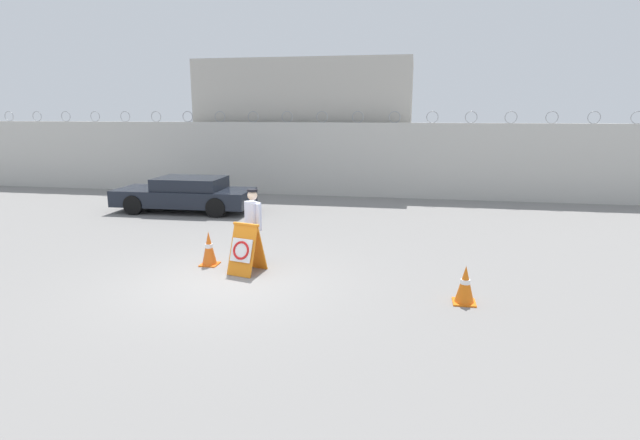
{
  "coord_description": "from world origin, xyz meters",
  "views": [
    {
      "loc": [
        3.72,
        -9.27,
        3.45
      ],
      "look_at": [
        1.63,
        1.96,
        0.96
      ],
      "focal_mm": 28.0,
      "sensor_mm": 36.0,
      "label": 1
    }
  ],
  "objects_px": {
    "barricade_sign": "(246,248)",
    "traffic_cone_mid": "(209,248)",
    "traffic_cone_near": "(465,285)",
    "parked_car_front_coupe": "(186,194)",
    "security_guard": "(253,223)"
  },
  "relations": [
    {
      "from": "traffic_cone_near",
      "to": "parked_car_front_coupe",
      "type": "height_order",
      "value": "parked_car_front_coupe"
    },
    {
      "from": "barricade_sign",
      "to": "traffic_cone_mid",
      "type": "xyz_separation_m",
      "value": [
        -1.01,
        0.37,
        -0.16
      ]
    },
    {
      "from": "security_guard",
      "to": "traffic_cone_near",
      "type": "bearing_deg",
      "value": -152.8
    },
    {
      "from": "traffic_cone_near",
      "to": "traffic_cone_mid",
      "type": "xyz_separation_m",
      "value": [
        -5.53,
        1.34,
        0.04
      ]
    },
    {
      "from": "traffic_cone_near",
      "to": "traffic_cone_mid",
      "type": "bearing_deg",
      "value": 166.35
    },
    {
      "from": "security_guard",
      "to": "parked_car_front_coupe",
      "type": "relative_size",
      "value": 0.37
    },
    {
      "from": "traffic_cone_near",
      "to": "barricade_sign",
      "type": "bearing_deg",
      "value": 167.91
    },
    {
      "from": "traffic_cone_near",
      "to": "traffic_cone_mid",
      "type": "relative_size",
      "value": 0.91
    },
    {
      "from": "traffic_cone_near",
      "to": "parked_car_front_coupe",
      "type": "xyz_separation_m",
      "value": [
        -8.83,
        7.14,
        0.26
      ]
    },
    {
      "from": "traffic_cone_mid",
      "to": "barricade_sign",
      "type": "bearing_deg",
      "value": -20.35
    },
    {
      "from": "barricade_sign",
      "to": "traffic_cone_near",
      "type": "relative_size",
      "value": 1.53
    },
    {
      "from": "security_guard",
      "to": "parked_car_front_coupe",
      "type": "distance_m",
      "value": 7.05
    },
    {
      "from": "security_guard",
      "to": "traffic_cone_mid",
      "type": "xyz_separation_m",
      "value": [
        -1.0,
        -0.22,
        -0.59
      ]
    },
    {
      "from": "barricade_sign",
      "to": "parked_car_front_coupe",
      "type": "relative_size",
      "value": 0.23
    },
    {
      "from": "parked_car_front_coupe",
      "to": "traffic_cone_mid",
      "type": "bearing_deg",
      "value": 118.59
    }
  ]
}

